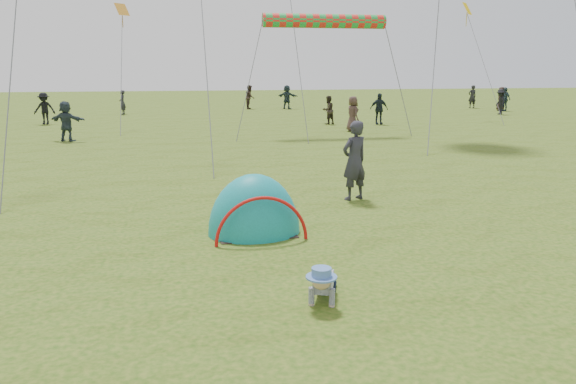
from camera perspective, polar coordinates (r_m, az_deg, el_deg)
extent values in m
plane|color=#1E490D|center=(8.65, 8.31, -8.96)|extent=(140.00, 140.00, 0.00)
ellipsoid|color=#13767D|center=(10.98, -3.45, -4.15)|extent=(1.92, 1.63, 2.33)
imported|color=#292831|center=(13.57, 6.76, 3.19)|extent=(0.82, 0.70, 1.92)
imported|color=black|center=(46.49, 18.21, 9.19)|extent=(0.65, 0.44, 1.76)
imported|color=#2E2720|center=(31.77, 4.09, 8.30)|extent=(0.96, 0.89, 1.58)
imported|color=#2C414B|center=(44.14, 21.15, 8.79)|extent=(0.62, 1.07, 1.71)
imported|color=black|center=(40.86, 20.76, 8.56)|extent=(0.81, 1.18, 1.69)
imported|color=#44302C|center=(28.24, 6.58, 7.88)|extent=(0.69, 0.93, 1.74)
imported|color=#25363D|center=(43.39, -0.10, 9.63)|extent=(1.62, 1.47, 1.79)
imported|color=#282830|center=(39.88, -16.47, 8.73)|extent=(0.45, 0.63, 1.62)
imported|color=#332521|center=(43.38, -3.89, 9.60)|extent=(0.85, 1.00, 1.80)
imported|color=black|center=(34.47, -23.51, 7.79)|extent=(1.16, 0.71, 1.76)
imported|color=#30221D|center=(44.33, 20.83, 8.84)|extent=(1.00, 0.88, 1.72)
imported|color=#2F3C46|center=(26.16, -21.61, 6.71)|extent=(1.67, 1.13, 1.73)
imported|color=#1A242A|center=(32.00, 9.22, 8.34)|extent=(1.03, 0.47, 1.72)
cylinder|color=red|center=(27.06, 3.74, 16.94)|extent=(5.77, 0.64, 0.64)
plane|color=#F3BB00|center=(37.42, 17.74, 17.33)|extent=(0.88, 0.88, 0.72)
plane|color=orange|center=(32.33, -16.52, 17.36)|extent=(0.78, 0.78, 0.64)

